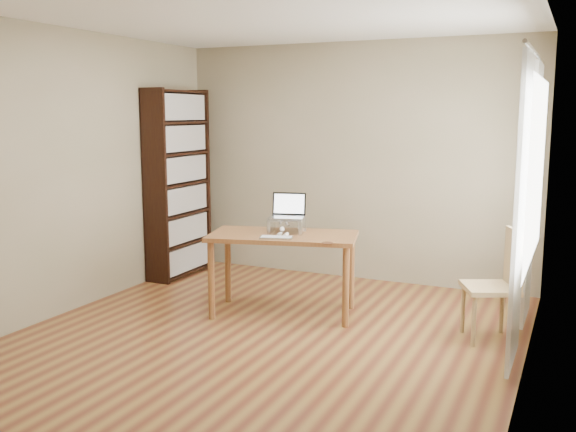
{
  "coord_description": "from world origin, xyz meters",
  "views": [
    {
      "loc": [
        2.29,
        -4.47,
        1.84
      ],
      "look_at": [
        -0.08,
        0.7,
        0.92
      ],
      "focal_mm": 40.0,
      "sensor_mm": 36.0,
      "label": 1
    }
  ],
  "objects_px": {
    "laptop": "(289,211)",
    "keyboard": "(276,238)",
    "cat": "(290,226)",
    "chair": "(499,282)",
    "desk": "(283,245)",
    "bookshelf": "(178,184)"
  },
  "relations": [
    {
      "from": "desk",
      "to": "chair",
      "type": "bearing_deg",
      "value": -11.81
    },
    {
      "from": "bookshelf",
      "to": "keyboard",
      "type": "distance_m",
      "value": 2.05
    },
    {
      "from": "desk",
      "to": "chair",
      "type": "relative_size",
      "value": 1.58
    },
    {
      "from": "laptop",
      "to": "cat",
      "type": "xyz_separation_m",
      "value": [
        0.02,
        -0.02,
        -0.13
      ]
    },
    {
      "from": "cat",
      "to": "desk",
      "type": "bearing_deg",
      "value": -107.72
    },
    {
      "from": "keyboard",
      "to": "chair",
      "type": "height_order",
      "value": "chair"
    },
    {
      "from": "keyboard",
      "to": "chair",
      "type": "relative_size",
      "value": 0.34
    },
    {
      "from": "laptop",
      "to": "keyboard",
      "type": "distance_m",
      "value": 0.4
    },
    {
      "from": "chair",
      "to": "cat",
      "type": "bearing_deg",
      "value": 154.59
    },
    {
      "from": "desk",
      "to": "chair",
      "type": "xyz_separation_m",
      "value": [
        1.89,
        0.08,
        -0.15
      ]
    },
    {
      "from": "desk",
      "to": "bookshelf",
      "type": "bearing_deg",
      "value": 139.76
    },
    {
      "from": "cat",
      "to": "keyboard",
      "type": "bearing_deg",
      "value": -95.57
    },
    {
      "from": "desk",
      "to": "cat",
      "type": "relative_size",
      "value": 3.05
    },
    {
      "from": "bookshelf",
      "to": "laptop",
      "type": "relative_size",
      "value": 5.88
    },
    {
      "from": "keyboard",
      "to": "chair",
      "type": "xyz_separation_m",
      "value": [
        1.85,
        0.3,
        -0.27
      ]
    },
    {
      "from": "chair",
      "to": "laptop",
      "type": "bearing_deg",
      "value": 153.85
    },
    {
      "from": "chair",
      "to": "bookshelf",
      "type": "bearing_deg",
      "value": 143.75
    },
    {
      "from": "bookshelf",
      "to": "chair",
      "type": "relative_size",
      "value": 2.29
    },
    {
      "from": "chair",
      "to": "desk",
      "type": "bearing_deg",
      "value": 157.95
    },
    {
      "from": "desk",
      "to": "laptop",
      "type": "height_order",
      "value": "laptop"
    },
    {
      "from": "laptop",
      "to": "chair",
      "type": "relative_size",
      "value": 0.39
    },
    {
      "from": "laptop",
      "to": "desk",
      "type": "bearing_deg",
      "value": -104.1
    }
  ]
}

